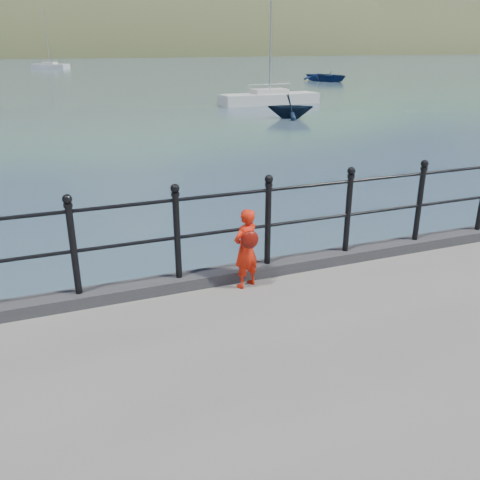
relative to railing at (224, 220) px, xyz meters
name	(u,v)px	position (x,y,z in m)	size (l,w,h in m)	color
ground	(222,341)	(0.00, 0.15, -1.82)	(600.00, 600.00, 0.00)	#2D4251
kerb	(225,275)	(0.00, 0.00, -0.75)	(60.00, 0.30, 0.15)	#28282B
railing	(224,220)	(0.00, 0.00, 0.00)	(18.11, 0.11, 1.20)	black
far_shore	(130,104)	(38.34, 239.56, -24.39)	(830.00, 200.00, 156.00)	#333A21
child	(246,248)	(0.20, -0.26, -0.31)	(0.44, 0.37, 1.02)	red
launch_blue	(327,76)	(27.96, 45.06, -1.28)	(3.72, 5.21, 1.08)	navy
launch_navy	(290,106)	(10.99, 20.07, -1.18)	(2.12, 2.46, 1.29)	black
sailboat_deep	(50,66)	(0.86, 88.88, -1.48)	(6.18, 5.41, 9.37)	silver
sailboat_near	(269,99)	(12.80, 26.88, -1.48)	(6.85, 2.04, 9.27)	beige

